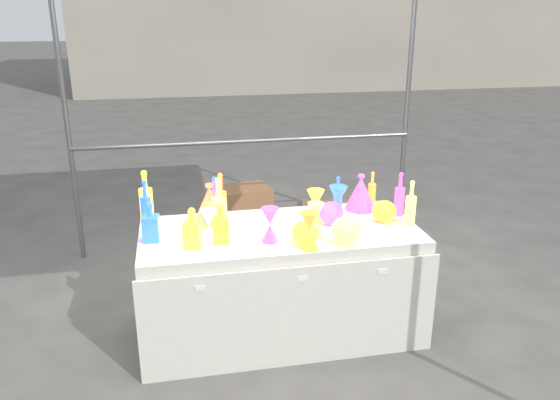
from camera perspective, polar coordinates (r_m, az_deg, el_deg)
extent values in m
plane|color=slate|center=(3.90, 0.00, -13.30)|extent=(80.00, 80.00, 0.00)
cylinder|color=gray|center=(4.88, -21.37, 7.33)|extent=(0.04, 0.04, 2.40)
cylinder|color=gray|center=(5.27, 13.07, 8.92)|extent=(0.04, 0.04, 2.40)
cylinder|color=gray|center=(4.86, -3.42, 6.15)|extent=(3.00, 0.04, 0.04)
cube|color=silver|center=(3.71, 0.00, -8.41)|extent=(1.80, 0.80, 0.75)
cube|color=silver|center=(3.38, 1.41, -12.18)|extent=(1.84, 0.02, 0.68)
cube|color=white|center=(3.17, -8.36, -9.14)|extent=(0.06, 0.00, 0.03)
cube|color=white|center=(3.25, 2.37, -8.24)|extent=(0.06, 0.00, 0.03)
cube|color=white|center=(3.39, 10.69, -7.34)|extent=(0.06, 0.00, 0.03)
cube|color=#976644|center=(5.67, -3.77, -0.48)|extent=(0.58, 0.48, 0.38)
cube|color=#976644|center=(6.03, 5.61, -0.93)|extent=(0.78, 0.63, 0.06)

